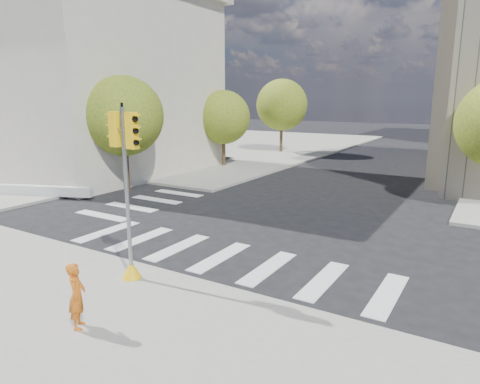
# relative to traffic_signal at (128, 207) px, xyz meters

# --- Properties ---
(ground) EXTENTS (160.00, 160.00, 0.00)m
(ground) POSITION_rel_traffic_signal_xyz_m (1.16, 4.97, -2.25)
(ground) COLOR black
(ground) RESTS_ON ground
(sidewalk_far_left) EXTENTS (28.00, 40.00, 0.15)m
(sidewalk_far_left) POSITION_rel_traffic_signal_xyz_m (-18.84, 30.97, -2.17)
(sidewalk_far_left) COLOR gray
(sidewalk_far_left) RESTS_ON ground
(classical_building) EXTENTS (19.00, 15.00, 12.70)m
(classical_building) POSITION_rel_traffic_signal_xyz_m (-18.84, 12.97, 4.19)
(classical_building) COLOR beige
(classical_building) RESTS_ON ground
(tree_lw_near) EXTENTS (4.40, 4.40, 6.41)m
(tree_lw_near) POSITION_rel_traffic_signal_xyz_m (-9.34, 8.97, 1.95)
(tree_lw_near) COLOR #382616
(tree_lw_near) RESTS_ON ground
(tree_lw_mid) EXTENTS (4.00, 4.00, 5.77)m
(tree_lw_mid) POSITION_rel_traffic_signal_xyz_m (-9.34, 18.97, 1.51)
(tree_lw_mid) COLOR #382616
(tree_lw_mid) RESTS_ON ground
(tree_lw_far) EXTENTS (4.80, 4.80, 6.95)m
(tree_lw_far) POSITION_rel_traffic_signal_xyz_m (-9.34, 28.97, 2.29)
(tree_lw_far) COLOR #382616
(tree_lw_far) RESTS_ON ground
(traffic_signal) EXTENTS (1.08, 0.56, 4.91)m
(traffic_signal) POSITION_rel_traffic_signal_xyz_m (0.00, 0.00, 0.00)
(traffic_signal) COLOR yellow
(traffic_signal) RESTS_ON sidewalk_near
(photographer) EXTENTS (0.64, 0.66, 1.52)m
(photographer) POSITION_rel_traffic_signal_xyz_m (0.96, -2.57, -1.34)
(photographer) COLOR #CE5E13
(photographer) RESTS_ON sidewalk_near
(planter_wall) EXTENTS (5.72, 2.60, 0.50)m
(planter_wall) POSITION_rel_traffic_signal_xyz_m (-12.00, 5.21, -1.85)
(planter_wall) COLOR silver
(planter_wall) RESTS_ON sidewalk_left_near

